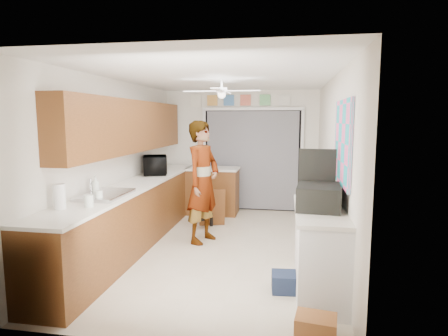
{
  "coord_description": "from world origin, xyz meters",
  "views": [
    {
      "loc": [
        0.97,
        -5.33,
        1.91
      ],
      "look_at": [
        0.0,
        0.4,
        1.15
      ],
      "focal_mm": 30.0,
      "sensor_mm": 36.0,
      "label": 1
    }
  ],
  "objects_px": {
    "paper_towel_roll": "(59,197)",
    "man": "(203,182)",
    "soap_bottle": "(96,185)",
    "cardboard_box": "(316,328)",
    "navy_crate": "(287,282)",
    "microwave": "(155,165)",
    "dog": "(211,211)",
    "suitcase": "(318,197)"
  },
  "relations": [
    {
      "from": "paper_towel_roll",
      "to": "man",
      "type": "xyz_separation_m",
      "value": [
        1.15,
        1.96,
        -0.13
      ]
    },
    {
      "from": "soap_bottle",
      "to": "cardboard_box",
      "type": "distance_m",
      "value": 3.1
    },
    {
      "from": "paper_towel_roll",
      "to": "cardboard_box",
      "type": "bearing_deg",
      "value": -10.26
    },
    {
      "from": "soap_bottle",
      "to": "man",
      "type": "xyz_separation_m",
      "value": [
        1.13,
        1.21,
        -0.12
      ]
    },
    {
      "from": "paper_towel_roll",
      "to": "navy_crate",
      "type": "xyz_separation_m",
      "value": [
        2.45,
        0.42,
        -0.98
      ]
    },
    {
      "from": "microwave",
      "to": "dog",
      "type": "distance_m",
      "value": 1.31
    },
    {
      "from": "microwave",
      "to": "dog",
      "type": "relative_size",
      "value": 0.96
    },
    {
      "from": "suitcase",
      "to": "navy_crate",
      "type": "distance_m",
      "value": 1.02
    },
    {
      "from": "navy_crate",
      "to": "man",
      "type": "bearing_deg",
      "value": 130.37
    },
    {
      "from": "paper_towel_roll",
      "to": "cardboard_box",
      "type": "height_order",
      "value": "paper_towel_roll"
    },
    {
      "from": "man",
      "to": "dog",
      "type": "relative_size",
      "value": 3.07
    },
    {
      "from": "microwave",
      "to": "soap_bottle",
      "type": "bearing_deg",
      "value": 156.47
    },
    {
      "from": "suitcase",
      "to": "soap_bottle",
      "type": "bearing_deg",
      "value": -179.97
    },
    {
      "from": "cardboard_box",
      "to": "dog",
      "type": "relative_size",
      "value": 0.57
    },
    {
      "from": "cardboard_box",
      "to": "microwave",
      "type": "bearing_deg",
      "value": 129.34
    },
    {
      "from": "dog",
      "to": "paper_towel_roll",
      "type": "bearing_deg",
      "value": -98.08
    },
    {
      "from": "soap_bottle",
      "to": "paper_towel_roll",
      "type": "distance_m",
      "value": 0.75
    },
    {
      "from": "cardboard_box",
      "to": "man",
      "type": "xyz_separation_m",
      "value": [
        -1.56,
        2.44,
        0.84
      ]
    },
    {
      "from": "suitcase",
      "to": "cardboard_box",
      "type": "relative_size",
      "value": 1.73
    },
    {
      "from": "microwave",
      "to": "cardboard_box",
      "type": "xyz_separation_m",
      "value": [
        2.58,
        -3.15,
        -0.99
      ]
    },
    {
      "from": "suitcase",
      "to": "man",
      "type": "distance_m",
      "value": 2.18
    },
    {
      "from": "soap_bottle",
      "to": "dog",
      "type": "relative_size",
      "value": 0.42
    },
    {
      "from": "paper_towel_roll",
      "to": "cardboard_box",
      "type": "distance_m",
      "value": 2.91
    },
    {
      "from": "microwave",
      "to": "suitcase",
      "type": "height_order",
      "value": "microwave"
    },
    {
      "from": "navy_crate",
      "to": "dog",
      "type": "distance_m",
      "value": 2.89
    },
    {
      "from": "cardboard_box",
      "to": "soap_bottle",
      "type": "bearing_deg",
      "value": 155.29
    },
    {
      "from": "suitcase",
      "to": "man",
      "type": "bearing_deg",
      "value": 143.27
    },
    {
      "from": "suitcase",
      "to": "microwave",
      "type": "bearing_deg",
      "value": 145.86
    },
    {
      "from": "cardboard_box",
      "to": "navy_crate",
      "type": "bearing_deg",
      "value": 105.38
    },
    {
      "from": "paper_towel_roll",
      "to": "dog",
      "type": "height_order",
      "value": "paper_towel_roll"
    },
    {
      "from": "soap_bottle",
      "to": "cardboard_box",
      "type": "bearing_deg",
      "value": -24.71
    },
    {
      "from": "suitcase",
      "to": "navy_crate",
      "type": "height_order",
      "value": "suitcase"
    },
    {
      "from": "soap_bottle",
      "to": "dog",
      "type": "height_order",
      "value": "soap_bottle"
    },
    {
      "from": "cardboard_box",
      "to": "dog",
      "type": "height_order",
      "value": "dog"
    },
    {
      "from": "man",
      "to": "dog",
      "type": "xyz_separation_m",
      "value": [
        -0.08,
        1.0,
        -0.7
      ]
    },
    {
      "from": "cardboard_box",
      "to": "man",
      "type": "height_order",
      "value": "man"
    },
    {
      "from": "microwave",
      "to": "suitcase",
      "type": "relative_size",
      "value": 0.97
    },
    {
      "from": "cardboard_box",
      "to": "paper_towel_roll",
      "type": "bearing_deg",
      "value": 169.74
    },
    {
      "from": "soap_bottle",
      "to": "suitcase",
      "type": "xyz_separation_m",
      "value": [
        2.75,
        -0.23,
        0.0
      ]
    },
    {
      "from": "microwave",
      "to": "soap_bottle",
      "type": "relative_size",
      "value": 2.28
    },
    {
      "from": "microwave",
      "to": "man",
      "type": "bearing_deg",
      "value": -144.99
    },
    {
      "from": "dog",
      "to": "cardboard_box",
      "type": "bearing_deg",
      "value": -52.82
    }
  ]
}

